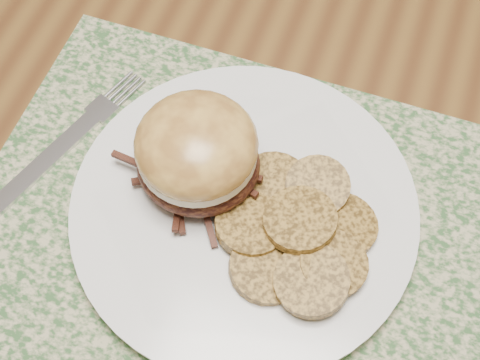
% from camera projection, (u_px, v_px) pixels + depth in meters
% --- Properties ---
extents(ground, '(3.50, 3.50, 0.00)m').
position_uv_depth(ground, '(376.00, 329.00, 1.26)').
color(ground, '#52361C').
rests_on(ground, ground).
extents(placemat, '(0.45, 0.33, 0.00)m').
position_uv_depth(placemat, '(249.00, 235.00, 0.53)').
color(placemat, '#32582D').
rests_on(placemat, dining_table).
extents(dinner_plate, '(0.26, 0.26, 0.02)m').
position_uv_depth(dinner_plate, '(244.00, 209.00, 0.53)').
color(dinner_plate, white).
rests_on(dinner_plate, placemat).
extents(pork_sandwich, '(0.11, 0.10, 0.07)m').
position_uv_depth(pork_sandwich, '(197.00, 153.00, 0.51)').
color(pork_sandwich, black).
rests_on(pork_sandwich, dinner_plate).
extents(roasted_potatoes, '(0.14, 0.15, 0.03)m').
position_uv_depth(roasted_potatoes, '(298.00, 231.00, 0.51)').
color(roasted_potatoes, olive).
rests_on(roasted_potatoes, dinner_plate).
extents(fork, '(0.08, 0.19, 0.00)m').
position_uv_depth(fork, '(62.00, 146.00, 0.57)').
color(fork, silver).
rests_on(fork, placemat).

